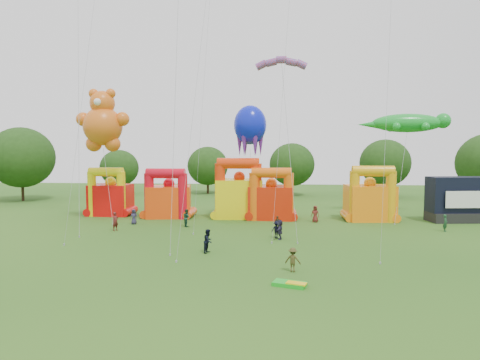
# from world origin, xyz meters

# --- Properties ---
(ground) EXTENTS (160.00, 160.00, 0.00)m
(ground) POSITION_xyz_m (0.00, 0.00, 0.00)
(ground) COLOR #255317
(ground) RESTS_ON ground
(tree_ring) EXTENTS (120.96, 123.03, 12.07)m
(tree_ring) POSITION_xyz_m (-1.15, 0.60, 6.26)
(tree_ring) COLOR #352314
(tree_ring) RESTS_ON ground
(bouncy_castle_0) EXTENTS (4.97, 4.04, 6.16)m
(bouncy_castle_0) POSITION_xyz_m (-16.31, 28.34, 2.35)
(bouncy_castle_0) COLOR red
(bouncy_castle_0) RESTS_ON ground
(bouncy_castle_1) EXTENTS (5.90, 5.02, 6.13)m
(bouncy_castle_1) POSITION_xyz_m (-8.46, 27.31, 2.32)
(bouncy_castle_1) COLOR #F7430D
(bouncy_castle_1) RESTS_ON ground
(bouncy_castle_2) EXTENTS (5.87, 4.81, 7.38)m
(bouncy_castle_2) POSITION_xyz_m (0.31, 27.62, 2.79)
(bouncy_castle_2) COLOR yellow
(bouncy_castle_2) RESTS_ON ground
(bouncy_castle_3) EXTENTS (5.52, 4.55, 6.26)m
(bouncy_castle_3) POSITION_xyz_m (4.28, 26.98, 2.38)
(bouncy_castle_3) COLOR red
(bouncy_castle_3) RESTS_ON ground
(bouncy_castle_4) EXTENTS (5.69, 4.75, 6.53)m
(bouncy_castle_4) POSITION_xyz_m (15.94, 26.86, 2.47)
(bouncy_castle_4) COLOR orange
(bouncy_castle_4) RESTS_ON ground
(stage_trailer) EXTENTS (8.52, 4.00, 5.26)m
(stage_trailer) POSITION_xyz_m (26.73, 27.00, 2.53)
(stage_trailer) COLOR black
(stage_trailer) RESTS_ON ground
(teddy_bear_kite) EXTENTS (6.38, 5.49, 15.59)m
(teddy_bear_kite) POSITION_xyz_m (-15.14, 24.03, 9.12)
(teddy_bear_kite) COLOR orange
(teddy_bear_kite) RESTS_ON ground
(gecko_kite) EXTENTS (11.78, 10.93, 13.15)m
(gecko_kite) POSITION_xyz_m (20.20, 29.02, 6.53)
(gecko_kite) COLOR green
(gecko_kite) RESTS_ON ground
(octopus_kite) EXTENTS (3.95, 4.34, 13.83)m
(octopus_kite) POSITION_xyz_m (1.74, 27.42, 9.68)
(octopus_kite) COLOR #0D19C4
(octopus_kite) RESTS_ON ground
(parafoil_kites) EXTENTS (27.00, 15.26, 30.09)m
(parafoil_kites) POSITION_xyz_m (-11.34, 17.27, 13.85)
(parafoil_kites) COLOR red
(parafoil_kites) RESTS_ON ground
(diamond_kites) EXTENTS (28.66, 17.06, 40.76)m
(diamond_kites) POSITION_xyz_m (-0.02, 14.38, 15.75)
(diamond_kites) COLOR red
(diamond_kites) RESTS_ON ground
(folded_kite_bundle) EXTENTS (2.21, 1.59, 0.31)m
(folded_kite_bundle) POSITION_xyz_m (5.67, 1.34, 0.14)
(folded_kite_bundle) COLOR green
(folded_kite_bundle) RESTS_ON ground
(spectator_0) EXTENTS (0.87, 0.60, 1.70)m
(spectator_0) POSITION_xyz_m (-11.09, 21.96, 0.85)
(spectator_0) COLOR #2B2843
(spectator_0) RESTS_ON ground
(spectator_1) EXTENTS (0.75, 0.85, 1.94)m
(spectator_1) POSITION_xyz_m (-11.71, 18.03, 0.97)
(spectator_1) COLOR #5A1B19
(spectator_1) RESTS_ON ground
(spectator_2) EXTENTS (1.10, 1.17, 1.92)m
(spectator_2) POSITION_xyz_m (-4.83, 20.94, 0.96)
(spectator_2) COLOR #193F2C
(spectator_2) RESTS_ON ground
(spectator_3) EXTENTS (1.22, 1.05, 1.64)m
(spectator_3) POSITION_xyz_m (4.87, 15.63, 0.82)
(spectator_3) COLOR black
(spectator_3) RESTS_ON ground
(spectator_4) EXTENTS (0.96, 0.75, 1.52)m
(spectator_4) POSITION_xyz_m (4.99, 19.55, 0.76)
(spectator_4) COLOR #3C3018
(spectator_4) RESTS_ON ground
(spectator_5) EXTENTS (0.65, 1.73, 1.83)m
(spectator_5) POSITION_xyz_m (5.18, 15.10, 0.92)
(spectator_5) COLOR #29253E
(spectator_5) RESTS_ON ground
(spectator_6) EXTENTS (1.09, 0.91, 1.92)m
(spectator_6) POSITION_xyz_m (9.36, 25.00, 0.96)
(spectator_6) COLOR maroon
(spectator_6) RESTS_ON ground
(spectator_7) EXTENTS (0.67, 0.76, 1.76)m
(spectator_7) POSITION_xyz_m (22.11, 20.37, 0.88)
(spectator_7) COLOR #1A4125
(spectator_7) RESTS_ON ground
(spectator_8) EXTENTS (0.96, 1.10, 1.93)m
(spectator_8) POSITION_xyz_m (-0.67, 9.36, 0.97)
(spectator_8) COLOR black
(spectator_8) RESTS_ON ground
(spectator_9) EXTENTS (1.20, 0.85, 1.67)m
(spectator_9) POSITION_xyz_m (5.94, 4.46, 0.84)
(spectator_9) COLOR #433C1A
(spectator_9) RESTS_ON ground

